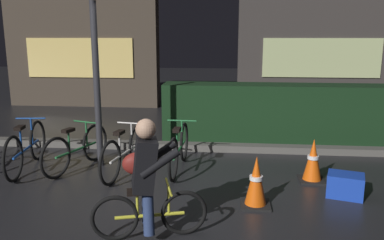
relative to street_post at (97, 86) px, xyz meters
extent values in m
plane|color=black|center=(1.32, -1.20, -1.27)|extent=(40.00, 40.00, 0.00)
cube|color=#56544F|center=(1.32, 1.00, -1.21)|extent=(12.00, 0.24, 0.12)
cube|color=black|center=(3.12, 1.90, -0.72)|extent=(4.80, 0.70, 1.10)
cube|color=#42382D|center=(-2.21, 5.30, 0.91)|extent=(4.37, 0.50, 4.35)
cube|color=#F2D172|center=(-2.21, 5.03, 0.13)|extent=(3.06, 0.04, 1.10)
cube|color=#383330|center=(4.58, 6.00, 0.73)|extent=(4.69, 0.50, 3.99)
cube|color=#BFCC8C|center=(4.58, 5.73, 0.13)|extent=(3.28, 0.04, 1.10)
cylinder|color=#2D2D33|center=(0.00, 0.00, 0.00)|extent=(0.10, 0.10, 2.53)
torus|color=black|center=(-1.12, 0.18, -0.93)|extent=(0.13, 0.66, 0.66)
torus|color=black|center=(-0.99, -0.80, -0.93)|extent=(0.13, 0.66, 0.66)
cylinder|color=#19479E|center=(-1.05, -0.31, -0.93)|extent=(0.16, 0.99, 0.04)
cylinder|color=#19479E|center=(-1.03, -0.48, -0.75)|extent=(0.03, 0.03, 0.37)
cube|color=black|center=(-1.03, -0.48, -0.56)|extent=(0.13, 0.21, 0.05)
cylinder|color=#19479E|center=(-1.09, -0.04, -0.72)|extent=(0.03, 0.03, 0.42)
cylinder|color=#19479E|center=(-1.09, -0.04, -0.52)|extent=(0.46, 0.08, 0.02)
torus|color=black|center=(-0.16, 0.24, -0.96)|extent=(0.23, 0.60, 0.61)
torus|color=black|center=(-0.44, -0.63, -0.96)|extent=(0.23, 0.60, 0.61)
cylinder|color=#236B38|center=(-0.30, -0.20, -0.96)|extent=(0.32, 0.88, 0.04)
cylinder|color=#236B38|center=(-0.35, -0.35, -0.79)|extent=(0.03, 0.03, 0.34)
cube|color=black|center=(-0.35, -0.35, -0.62)|extent=(0.16, 0.22, 0.05)
cylinder|color=#236B38|center=(-0.22, 0.04, -0.77)|extent=(0.03, 0.03, 0.38)
cylinder|color=#236B38|center=(-0.22, 0.04, -0.57)|extent=(0.44, 0.17, 0.02)
torus|color=black|center=(0.58, 0.13, -0.95)|extent=(0.15, 0.63, 0.63)
torus|color=black|center=(0.41, -0.80, -0.95)|extent=(0.15, 0.63, 0.63)
cylinder|color=silver|center=(0.49, -0.33, -0.95)|extent=(0.20, 0.94, 0.04)
cylinder|color=silver|center=(0.47, -0.50, -0.77)|extent=(0.03, 0.03, 0.35)
cube|color=black|center=(0.47, -0.50, -0.59)|extent=(0.13, 0.21, 0.05)
cylinder|color=silver|center=(0.54, -0.08, -0.75)|extent=(0.03, 0.03, 0.40)
cylinder|color=silver|center=(0.54, -0.08, -0.55)|extent=(0.46, 0.10, 0.02)
torus|color=black|center=(1.30, 0.38, -0.95)|extent=(0.07, 0.64, 0.64)
torus|color=black|center=(1.25, -0.56, -0.95)|extent=(0.07, 0.64, 0.64)
cylinder|color=#236B38|center=(1.27, -0.09, -0.95)|extent=(0.08, 0.95, 0.04)
cylinder|color=#236B38|center=(1.27, -0.26, -0.77)|extent=(0.03, 0.03, 0.36)
cube|color=black|center=(1.27, -0.26, -0.59)|extent=(0.11, 0.20, 0.05)
cylinder|color=#236B38|center=(1.29, 0.17, -0.75)|extent=(0.03, 0.03, 0.40)
cylinder|color=#236B38|center=(1.29, 0.17, -0.55)|extent=(0.46, 0.05, 0.02)
cube|color=black|center=(2.36, -1.30, -1.25)|extent=(0.36, 0.36, 0.03)
cone|color=#EA560F|center=(2.36, -1.30, -0.94)|extent=(0.26, 0.26, 0.60)
cylinder|color=white|center=(2.36, -1.30, -0.91)|extent=(0.16, 0.16, 0.05)
cube|color=black|center=(3.21, -0.39, -1.25)|extent=(0.36, 0.36, 0.03)
cone|color=#EA560F|center=(3.21, -0.39, -0.94)|extent=(0.26, 0.26, 0.59)
cylinder|color=white|center=(3.21, -0.39, -0.91)|extent=(0.16, 0.16, 0.05)
cube|color=#193DB7|center=(3.53, -0.90, -1.12)|extent=(0.51, 0.43, 0.30)
torus|color=black|center=(1.59, -2.08, -1.02)|extent=(0.48, 0.17, 0.48)
torus|color=black|center=(0.91, -2.27, -1.02)|extent=(0.48, 0.17, 0.48)
cylinder|color=gold|center=(1.25, -2.18, -1.02)|extent=(0.69, 0.23, 0.04)
cylinder|color=gold|center=(1.13, -2.21, -0.89)|extent=(0.03, 0.03, 0.26)
cube|color=black|center=(1.13, -2.21, -0.76)|extent=(0.22, 0.15, 0.05)
cylinder|color=gold|center=(1.43, -2.13, -0.88)|extent=(0.03, 0.03, 0.30)
cylinder|color=gold|center=(1.43, -2.13, -0.73)|extent=(0.15, 0.45, 0.02)
cylinder|color=navy|center=(1.20, -2.09, -0.96)|extent=(0.16, 0.23, 0.42)
cylinder|color=navy|center=(1.26, -2.28, -0.96)|extent=(0.16, 0.23, 0.42)
cube|color=black|center=(1.21, -2.19, -0.48)|extent=(0.34, 0.38, 0.54)
sphere|color=tan|center=(1.23, -2.18, -0.12)|extent=(0.20, 0.20, 0.20)
cylinder|color=black|center=(1.31, -2.02, -0.43)|extent=(0.40, 0.18, 0.29)
cylinder|color=black|center=(1.38, -2.29, -0.43)|extent=(0.40, 0.18, 0.29)
ellipsoid|color=maroon|center=(1.10, -2.01, -0.53)|extent=(0.35, 0.24, 0.24)
camera|label=1|loc=(2.04, -5.83, 0.77)|focal=36.91mm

